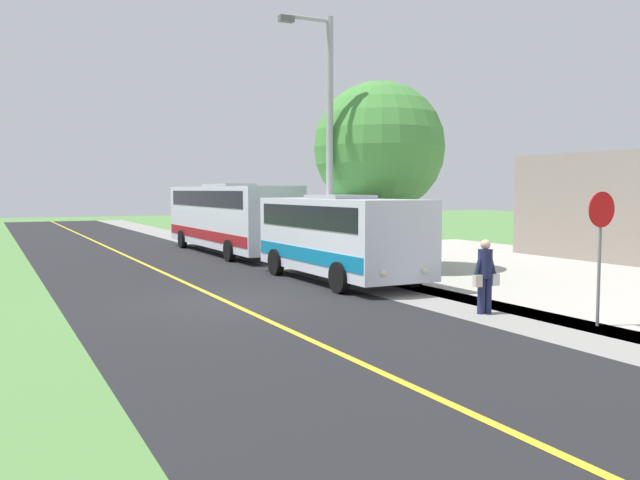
{
  "coord_description": "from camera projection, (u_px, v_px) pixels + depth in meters",
  "views": [
    {
      "loc": [
        5.57,
        16.37,
        2.91
      ],
      "look_at": [
        -3.5,
        -1.52,
        1.4
      ],
      "focal_mm": 37.3,
      "sensor_mm": 36.0,
      "label": 1
    }
  ],
  "objects": [
    {
      "name": "shuttle_bus_front",
      "position": [
        340.0,
        234.0,
        21.18
      ],
      "size": [
        2.73,
        7.46,
        2.76
      ],
      "color": "silver",
      "rests_on": "ground"
    },
    {
      "name": "ground_plane",
      "position": [
        227.0,
        302.0,
        17.29
      ],
      "size": [
        120.0,
        120.0,
        0.0
      ],
      "primitive_type": "plane",
      "color": "#548442"
    },
    {
      "name": "sidewalk",
      "position": [
        394.0,
        289.0,
        19.64
      ],
      "size": [
        2.4,
        100.0,
        0.01
      ],
      "primitive_type": "cube",
      "color": "gray",
      "rests_on": "ground"
    },
    {
      "name": "road_surface",
      "position": [
        227.0,
        302.0,
        17.29
      ],
      "size": [
        8.0,
        100.0,
        0.01
      ],
      "primitive_type": "cube",
      "color": "black",
      "rests_on": "ground"
    },
    {
      "name": "tree_curbside",
      "position": [
        379.0,
        148.0,
        24.23
      ],
      "size": [
        4.79,
        4.79,
        6.86
      ],
      "color": "brown",
      "rests_on": "ground"
    },
    {
      "name": "street_light_pole",
      "position": [
        327.0,
        135.0,
        22.47
      ],
      "size": [
        1.97,
        0.24,
        8.71
      ],
      "color": "#9E9EA3",
      "rests_on": "ground"
    },
    {
      "name": "transit_bus_rear",
      "position": [
        229.0,
        215.0,
        30.64
      ],
      "size": [
        2.69,
        11.66,
        3.2
      ],
      "color": "silver",
      "rests_on": "ground"
    },
    {
      "name": "pedestrian_with_bags",
      "position": [
        485.0,
        274.0,
        15.6
      ],
      "size": [
        0.72,
        0.34,
        1.75
      ],
      "color": "#1E2347",
      "rests_on": "ground"
    },
    {
      "name": "road_centre_line",
      "position": [
        227.0,
        302.0,
        17.29
      ],
      "size": [
        0.16,
        100.0,
        0.0
      ],
      "primitive_type": "cube",
      "color": "gold",
      "rests_on": "ground"
    },
    {
      "name": "stop_sign",
      "position": [
        601.0,
        235.0,
        14.08
      ],
      "size": [
        0.76,
        0.07,
        2.88
      ],
      "color": "slate",
      "rests_on": "ground"
    }
  ]
}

